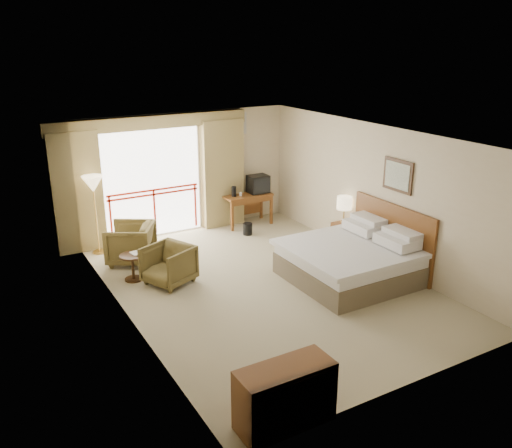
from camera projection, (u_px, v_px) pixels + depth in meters
floor at (264, 284)px, 9.82m from camera, size 7.00×7.00×0.00m
ceiling at (265, 136)px, 8.93m from camera, size 7.00×7.00×0.00m
wall_back at (186, 172)px, 12.24m from camera, size 5.00×0.00×5.00m
wall_front at (413, 291)px, 6.51m from camera, size 5.00×0.00×5.00m
wall_left at (123, 239)px, 8.20m from camera, size 0.00×7.00×7.00m
wall_right at (375, 194)px, 10.55m from camera, size 0.00×7.00×7.00m
balcony_door at (153, 183)px, 11.90m from camera, size 2.40×0.00×2.40m
balcony_railing at (154, 200)px, 12.01m from camera, size 2.09×0.03×1.02m
curtain_left at (77, 193)px, 11.00m from camera, size 1.00×0.26×2.50m
curtain_right at (222, 173)px, 12.55m from camera, size 1.00×0.26×2.50m
valance at (150, 122)px, 11.38m from camera, size 4.40×0.22×0.28m
hvac_vent at (237, 124)px, 12.50m from camera, size 0.50×0.04×0.50m
bed at (351, 260)px, 9.91m from camera, size 2.13×2.06×0.97m
headboard at (392, 237)px, 10.27m from camera, size 0.06×2.10×1.30m
framed_art at (398, 176)px, 9.88m from camera, size 0.04×0.72×0.60m
nightstand at (344, 236)px, 11.38m from camera, size 0.39×0.46×0.56m
table_lamp at (344, 203)px, 11.19m from camera, size 0.32×0.32×0.56m
phone at (348, 225)px, 11.13m from camera, size 0.20×0.17×0.08m
desk at (246, 200)px, 12.81m from camera, size 1.14×0.55×0.75m
tv at (258, 184)px, 12.78m from camera, size 0.47×0.37×0.43m
coffee_maker at (234, 192)px, 12.51m from camera, size 0.14×0.14×0.24m
cup at (241, 194)px, 12.57m from camera, size 0.08×0.08×0.09m
wastebasket at (248, 229)px, 12.25m from camera, size 0.27×0.27×0.27m
armchair_far at (132, 262)px, 10.79m from camera, size 1.19×1.19×0.80m
armchair_near at (170, 283)px, 9.87m from camera, size 1.04×1.03×0.72m
side_table at (132, 263)px, 9.89m from camera, size 0.45×0.45×0.49m
book at (132, 255)px, 9.83m from camera, size 0.20×0.25×0.02m
floor_lamp at (93, 187)px, 10.81m from camera, size 0.42×0.42×1.64m
dresser at (285, 396)px, 6.15m from camera, size 1.14×0.48×0.76m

